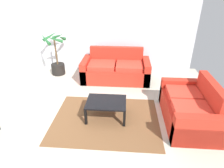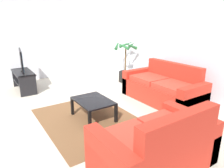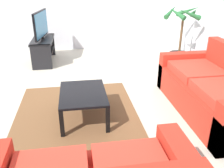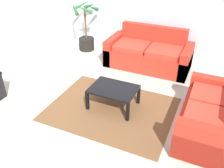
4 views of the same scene
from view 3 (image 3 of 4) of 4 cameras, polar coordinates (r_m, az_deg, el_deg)
The scene contains 7 objects.
ground_plane at distance 3.92m, azimuth -13.68°, elevation -3.82°, with size 6.60×6.60×0.00m, color beige.
couch_main at distance 3.69m, azimuth 22.91°, elevation -1.73°, with size 1.93×0.90×0.90m.
tv_stand at distance 5.70m, azimuth -15.91°, elevation 8.41°, with size 1.10×0.45×0.53m.
tv at distance 5.59m, azimuth -16.47°, elevation 13.36°, with size 0.99×0.18×0.60m.
coffee_table at distance 3.23m, azimuth -6.87°, elevation -2.83°, with size 0.82×0.60×0.39m.
area_rug at distance 3.39m, azimuth -8.30°, elevation -7.96°, with size 2.20×1.70×0.01m, color brown.
potted_palm at distance 5.27m, azimuth 15.71°, elevation 8.57°, with size 0.73×0.78×1.30m.
Camera 3 is at (3.47, 0.39, 1.78)m, focal length 38.66 mm.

